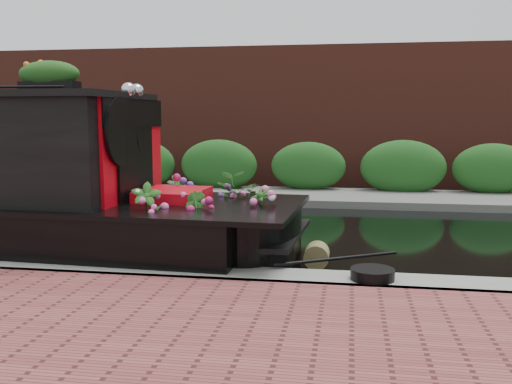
# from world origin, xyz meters

# --- Properties ---
(ground) EXTENTS (80.00, 80.00, 0.00)m
(ground) POSITION_xyz_m (0.00, 0.00, 0.00)
(ground) COLOR black
(ground) RESTS_ON ground
(near_bank_coping) EXTENTS (40.00, 0.60, 0.50)m
(near_bank_coping) POSITION_xyz_m (0.00, -3.30, 0.00)
(near_bank_coping) COLOR gray
(near_bank_coping) RESTS_ON ground
(far_bank_path) EXTENTS (40.00, 2.40, 0.34)m
(far_bank_path) POSITION_xyz_m (0.00, 4.20, 0.00)
(far_bank_path) COLOR #61615D
(far_bank_path) RESTS_ON ground
(far_hedge) EXTENTS (40.00, 1.10, 2.80)m
(far_hedge) POSITION_xyz_m (0.00, 5.10, 0.00)
(far_hedge) COLOR #1F531C
(far_hedge) RESTS_ON ground
(far_brick_wall) EXTENTS (40.00, 1.00, 8.00)m
(far_brick_wall) POSITION_xyz_m (0.00, 7.20, 0.00)
(far_brick_wall) COLOR maroon
(far_brick_wall) RESTS_ON ground
(rope_fender) EXTENTS (0.33, 0.36, 0.33)m
(rope_fender) POSITION_xyz_m (2.87, -1.99, 0.17)
(rope_fender) COLOR olive
(rope_fender) RESTS_ON ground
(coiled_mooring_rope) EXTENTS (0.48, 0.48, 0.12)m
(coiled_mooring_rope) POSITION_xyz_m (3.55, -3.32, 0.31)
(coiled_mooring_rope) COLOR black
(coiled_mooring_rope) RESTS_ON near_bank_coping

